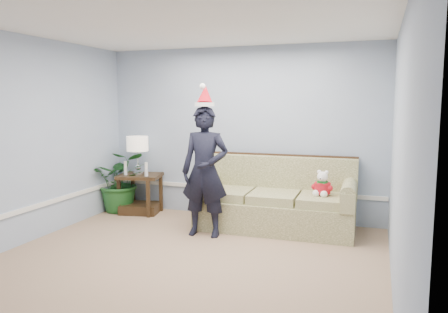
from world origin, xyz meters
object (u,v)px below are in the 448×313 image
houseplant (121,181)px  sofa (276,203)px  table_lamp (137,145)px  man (205,172)px  side_table (140,198)px  teddy_bear (322,186)px

houseplant → sofa: bearing=-2.0°
table_lamp → man: size_ratio=0.35×
houseplant → side_table: bearing=1.0°
side_table → sofa: bearing=-2.5°
table_lamp → teddy_bear: bearing=-4.4°
table_lamp → houseplant: table_lamp is taller
table_lamp → man: 1.74m
sofa → man: 1.20m
side_table → table_lamp: table_lamp is taller
man → teddy_bear: size_ratio=4.94×
table_lamp → man: (1.52, -0.80, -0.23)m
side_table → teddy_bear: size_ratio=2.13×
sofa → man: man is taller
side_table → table_lamp: size_ratio=1.23×
sofa → table_lamp: (-2.37, 0.13, 0.76)m
teddy_bear → table_lamp: bearing=-172.3°
sofa → side_table: (-2.32, 0.10, -0.12)m
table_lamp → houseplant: size_ratio=0.61×
side_table → table_lamp: (-0.05, 0.03, 0.88)m
table_lamp → teddy_bear: (3.04, -0.23, -0.45)m
sofa → table_lamp: table_lamp is taller
side_table → teddy_bear: (2.99, -0.21, 0.43)m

